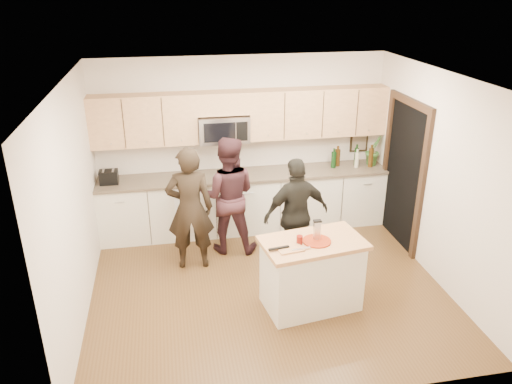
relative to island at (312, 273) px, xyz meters
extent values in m
plane|color=#553A1D|center=(-0.44, 0.52, -0.45)|extent=(4.50, 4.50, 0.00)
cube|color=beige|center=(-0.44, 2.52, 0.90)|extent=(4.50, 0.02, 2.70)
cube|color=beige|center=(-0.44, -1.48, 0.90)|extent=(4.50, 0.02, 2.70)
cube|color=beige|center=(-2.69, 0.52, 0.90)|extent=(0.02, 4.00, 2.70)
cube|color=beige|center=(1.81, 0.52, 0.90)|extent=(0.02, 4.00, 2.70)
cube|color=white|center=(-0.44, 0.52, 2.25)|extent=(4.50, 4.00, 0.02)
cube|color=silver|center=(-0.44, 2.21, 0.00)|extent=(4.50, 0.62, 0.90)
cube|color=brown|center=(-0.44, 2.20, 0.47)|extent=(4.50, 0.66, 0.04)
cube|color=tan|center=(-1.92, 2.35, 1.37)|extent=(1.55, 0.33, 0.75)
cube|color=tan|center=(0.72, 2.35, 1.37)|extent=(2.17, 0.33, 0.75)
cube|color=tan|center=(-0.75, 2.35, 1.58)|extent=(0.78, 0.33, 0.33)
cube|color=silver|center=(-0.75, 2.32, 1.20)|extent=(0.76, 0.40, 0.40)
cube|color=black|center=(-0.83, 2.11, 1.20)|extent=(0.47, 0.01, 0.29)
cube|color=black|center=(-0.50, 2.11, 1.20)|extent=(0.17, 0.01, 0.29)
cube|color=black|center=(1.80, 1.42, 0.60)|extent=(0.02, 1.05, 2.10)
cube|color=black|center=(1.78, 0.84, 0.60)|extent=(0.06, 0.10, 2.10)
cube|color=black|center=(1.78, 1.99, 0.60)|extent=(0.06, 0.10, 2.10)
cube|color=black|center=(1.78, 1.42, 1.70)|extent=(0.06, 1.25, 0.10)
cube|color=black|center=(1.51, 2.50, 0.83)|extent=(0.30, 0.03, 0.38)
cube|color=tan|center=(1.51, 2.48, 0.83)|extent=(0.24, 0.00, 0.32)
cube|color=white|center=(-1.39, 1.89, 0.25)|extent=(0.34, 0.01, 0.48)
cube|color=white|center=(-1.39, 2.19, 0.48)|extent=(0.34, 0.60, 0.01)
cube|color=silver|center=(0.00, 0.00, -0.03)|extent=(1.19, 0.80, 0.85)
cube|color=#B9854D|center=(0.00, 0.00, 0.42)|extent=(1.29, 0.87, 0.05)
cylinder|color=maroon|center=(0.04, -0.02, 0.45)|extent=(0.34, 0.34, 0.02)
cube|color=silver|center=(0.05, 0.02, 0.57)|extent=(0.08, 0.05, 0.22)
cube|color=black|center=(0.05, 0.02, 0.69)|extent=(0.09, 0.06, 0.02)
cylinder|color=maroon|center=(-0.18, -0.04, 0.50)|extent=(0.07, 0.07, 0.10)
cube|color=#B9854D|center=(-0.32, -0.16, 0.45)|extent=(0.31, 0.22, 0.02)
cube|color=black|center=(-0.45, -0.14, 0.47)|extent=(0.25, 0.07, 0.02)
cube|color=silver|center=(-0.20, -0.19, 0.47)|extent=(0.22, 0.06, 0.01)
cube|color=black|center=(-2.48, 2.19, 0.58)|extent=(0.27, 0.20, 0.20)
cube|color=silver|center=(-2.55, 2.19, 0.69)|extent=(0.03, 0.15, 0.00)
cube|color=silver|center=(-2.41, 2.19, 0.69)|extent=(0.03, 0.15, 0.00)
cylinder|color=black|center=(0.99, 2.23, 0.64)|extent=(0.08, 0.08, 0.32)
cylinder|color=#3A240A|center=(1.08, 2.30, 0.65)|extent=(0.08, 0.08, 0.33)
cylinder|color=#B6B18F|center=(1.36, 2.16, 0.64)|extent=(0.07, 0.07, 0.30)
cylinder|color=black|center=(1.38, 2.26, 0.66)|extent=(0.07, 0.07, 0.35)
cylinder|color=#3A240A|center=(1.59, 2.15, 0.67)|extent=(0.08, 0.08, 0.37)
cylinder|color=#B6B18F|center=(1.66, 2.25, 0.65)|extent=(0.08, 0.08, 0.32)
imported|color=#38692A|center=(1.66, 2.24, 0.73)|extent=(0.35, 0.33, 0.50)
imported|color=black|center=(-1.36, 1.21, 0.42)|extent=(0.66, 0.45, 1.75)
imported|color=#32191D|center=(-0.80, 1.58, 0.41)|extent=(0.96, 0.82, 1.73)
imported|color=black|center=(0.05, 0.95, 0.34)|extent=(0.98, 0.54, 1.59)
camera|label=1|loc=(-1.60, -4.93, 3.26)|focal=35.00mm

